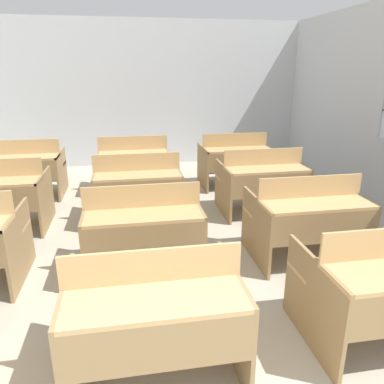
# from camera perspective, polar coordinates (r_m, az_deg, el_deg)

# --- Properties ---
(wall_back) EXTENTS (6.87, 0.06, 2.78)m
(wall_back) POSITION_cam_1_polar(r_m,az_deg,el_deg) (7.65, -9.37, 14.43)
(wall_back) COLOR silver
(wall_back) RESTS_ON ground_plane
(bench_front_center) EXTENTS (1.07, 0.83, 0.88)m
(bench_front_center) POSITION_cam_1_polar(r_m,az_deg,el_deg) (2.43, -5.80, -17.69)
(bench_front_center) COLOR #997A50
(bench_front_center) RESTS_ON ground_plane
(bench_second_center) EXTENTS (1.07, 0.83, 0.88)m
(bench_second_center) POSITION_cam_1_polar(r_m,az_deg,el_deg) (3.55, -7.43, -5.50)
(bench_second_center) COLOR olive
(bench_second_center) RESTS_ON ground_plane
(bench_second_right) EXTENTS (1.07, 0.83, 0.88)m
(bench_second_right) POSITION_cam_1_polar(r_m,az_deg,el_deg) (3.96, 17.13, -3.65)
(bench_second_right) COLOR #94754B
(bench_second_right) RESTS_ON ground_plane
(bench_third_center) EXTENTS (1.07, 0.83, 0.88)m
(bench_third_center) POSITION_cam_1_polar(r_m,az_deg,el_deg) (4.78, -8.27, 0.78)
(bench_third_center) COLOR #94754B
(bench_third_center) RESTS_ON ground_plane
(bench_third_right) EXTENTS (1.07, 0.83, 0.88)m
(bench_third_right) POSITION_cam_1_polar(r_m,az_deg,el_deg) (5.09, 10.60, 1.76)
(bench_third_right) COLOR #94754B
(bench_third_right) RESTS_ON ground_plane
(bench_back_left) EXTENTS (1.07, 0.83, 0.88)m
(bench_back_left) POSITION_cam_1_polar(r_m,az_deg,el_deg) (6.18, -24.13, 3.37)
(bench_back_left) COLOR #97784E
(bench_back_left) RESTS_ON ground_plane
(bench_back_center) EXTENTS (1.07, 0.83, 0.88)m
(bench_back_center) POSITION_cam_1_polar(r_m,az_deg,el_deg) (6.01, -8.88, 4.38)
(bench_back_center) COLOR #96774D
(bench_back_center) RESTS_ON ground_plane
(bench_back_right) EXTENTS (1.07, 0.83, 0.88)m
(bench_back_right) POSITION_cam_1_polar(r_m,az_deg,el_deg) (6.23, 6.45, 4.98)
(bench_back_right) COLOR olive
(bench_back_right) RESTS_ON ground_plane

